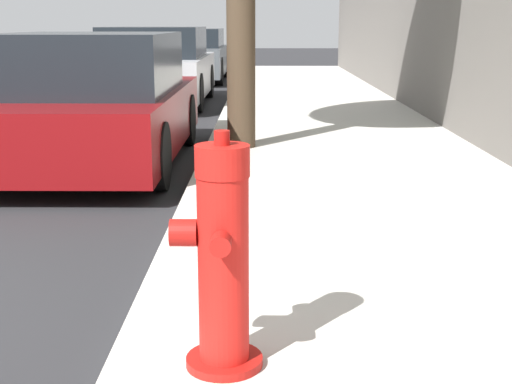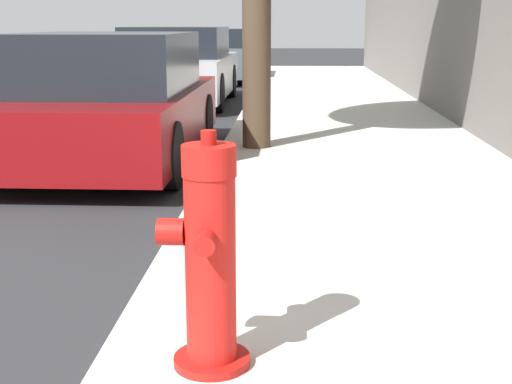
{
  "view_description": "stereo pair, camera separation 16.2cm",
  "coord_description": "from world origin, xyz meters",
  "px_view_note": "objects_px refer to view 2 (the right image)",
  "views": [
    {
      "loc": [
        2.63,
        -3.02,
        1.49
      ],
      "look_at": [
        2.59,
        0.82,
        0.57
      ],
      "focal_mm": 50.0,
      "sensor_mm": 36.0,
      "label": 1
    },
    {
      "loc": [
        2.79,
        -3.02,
        1.49
      ],
      "look_at": [
        2.59,
        0.82,
        0.57
      ],
      "focal_mm": 50.0,
      "sensor_mm": 36.0,
      "label": 2
    }
  ],
  "objects_px": {
    "parked_car_near": "(110,102)",
    "parked_car_far": "(214,55)",
    "fire_hydrant": "(209,260)",
    "parked_car_mid": "(178,67)"
  },
  "relations": [
    {
      "from": "fire_hydrant",
      "to": "parked_car_mid",
      "type": "height_order",
      "value": "parked_car_mid"
    },
    {
      "from": "parked_car_near",
      "to": "parked_car_far",
      "type": "distance_m",
      "value": 11.21
    },
    {
      "from": "fire_hydrant",
      "to": "parked_car_far",
      "type": "relative_size",
      "value": 0.22
    },
    {
      "from": "parked_car_near",
      "to": "parked_car_mid",
      "type": "bearing_deg",
      "value": 91.75
    },
    {
      "from": "fire_hydrant",
      "to": "parked_car_far",
      "type": "distance_m",
      "value": 16.15
    },
    {
      "from": "parked_car_mid",
      "to": "parked_car_far",
      "type": "height_order",
      "value": "parked_car_mid"
    },
    {
      "from": "fire_hydrant",
      "to": "parked_car_mid",
      "type": "bearing_deg",
      "value": 99.65
    },
    {
      "from": "fire_hydrant",
      "to": "parked_car_mid",
      "type": "relative_size",
      "value": 0.23
    },
    {
      "from": "fire_hydrant",
      "to": "parked_car_near",
      "type": "bearing_deg",
      "value": 108.56
    },
    {
      "from": "parked_car_mid",
      "to": "parked_car_far",
      "type": "distance_m",
      "value": 5.45
    }
  ]
}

